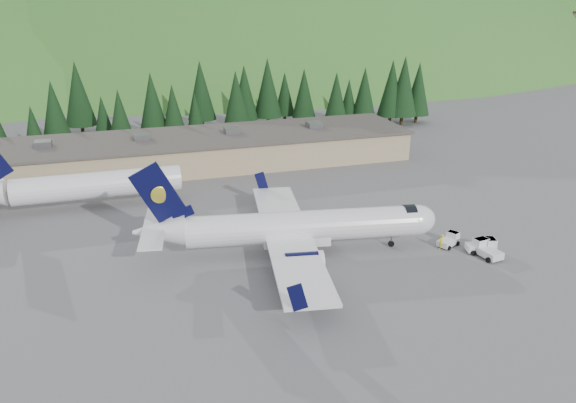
{
  "coord_description": "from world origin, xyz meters",
  "views": [
    {
      "loc": [
        -19.12,
        -54.66,
        27.63
      ],
      "look_at": [
        0.0,
        6.0,
        4.0
      ],
      "focal_mm": 35.0,
      "sensor_mm": 36.0,
      "label": 1
    }
  ],
  "objects_px": {
    "second_airliner": "(76,186)",
    "terminal_building": "(204,150)",
    "baggage_tug_a": "(449,240)",
    "ramp_worker": "(441,242)",
    "baggage_tug_b": "(483,246)",
    "airliner": "(295,228)",
    "baggage_tug_c": "(485,249)"
  },
  "relations": [
    {
      "from": "baggage_tug_a",
      "to": "ramp_worker",
      "type": "relative_size",
      "value": 1.75
    },
    {
      "from": "second_airliner",
      "to": "baggage_tug_b",
      "type": "height_order",
      "value": "second_airliner"
    },
    {
      "from": "baggage_tug_b",
      "to": "terminal_building",
      "type": "xyz_separation_m",
      "value": [
        -24.42,
        44.17,
        1.86
      ]
    },
    {
      "from": "baggage_tug_b",
      "to": "terminal_building",
      "type": "relative_size",
      "value": 0.05
    },
    {
      "from": "airliner",
      "to": "baggage_tug_a",
      "type": "bearing_deg",
      "value": -1.87
    },
    {
      "from": "baggage_tug_a",
      "to": "terminal_building",
      "type": "relative_size",
      "value": 0.04
    },
    {
      "from": "airliner",
      "to": "baggage_tug_a",
      "type": "height_order",
      "value": "airliner"
    },
    {
      "from": "baggage_tug_b",
      "to": "airliner",
      "type": "bearing_deg",
      "value": 178.85
    },
    {
      "from": "terminal_building",
      "to": "ramp_worker",
      "type": "relative_size",
      "value": 39.69
    },
    {
      "from": "airliner",
      "to": "baggage_tug_a",
      "type": "distance_m",
      "value": 18.29
    },
    {
      "from": "baggage_tug_a",
      "to": "airliner",
      "type": "bearing_deg",
      "value": 142.96
    },
    {
      "from": "baggage_tug_a",
      "to": "second_airliner",
      "type": "bearing_deg",
      "value": 122.92
    },
    {
      "from": "airliner",
      "to": "terminal_building",
      "type": "height_order",
      "value": "airliner"
    },
    {
      "from": "baggage_tug_b",
      "to": "ramp_worker",
      "type": "xyz_separation_m",
      "value": [
        -4.07,
        2.23,
        0.14
      ]
    },
    {
      "from": "terminal_building",
      "to": "baggage_tug_a",
      "type": "bearing_deg",
      "value": -62.21
    },
    {
      "from": "baggage_tug_a",
      "to": "baggage_tug_c",
      "type": "xyz_separation_m",
      "value": [
        2.23,
        -3.7,
        0.14
      ]
    },
    {
      "from": "baggage_tug_c",
      "to": "baggage_tug_a",
      "type": "bearing_deg",
      "value": 22.97
    },
    {
      "from": "baggage_tug_a",
      "to": "baggage_tug_b",
      "type": "height_order",
      "value": "baggage_tug_b"
    },
    {
      "from": "airliner",
      "to": "ramp_worker",
      "type": "distance_m",
      "value": 16.97
    },
    {
      "from": "airliner",
      "to": "baggage_tug_a",
      "type": "xyz_separation_m",
      "value": [
        17.79,
        -3.55,
        -2.36
      ]
    },
    {
      "from": "baggage_tug_a",
      "to": "baggage_tug_b",
      "type": "xyz_separation_m",
      "value": [
        2.61,
        -2.79,
        0.09
      ]
    },
    {
      "from": "baggage_tug_a",
      "to": "baggage_tug_b",
      "type": "relative_size",
      "value": 0.9
    },
    {
      "from": "second_airliner",
      "to": "terminal_building",
      "type": "distance_m",
      "value": 25.55
    },
    {
      "from": "terminal_building",
      "to": "baggage_tug_c",
      "type": "bearing_deg",
      "value": -61.93
    },
    {
      "from": "second_airliner",
      "to": "terminal_building",
      "type": "xyz_separation_m",
      "value": [
        19.91,
        16.0,
        -0.7
      ]
    },
    {
      "from": "airliner",
      "to": "baggage_tug_c",
      "type": "height_order",
      "value": "airliner"
    },
    {
      "from": "baggage_tug_b",
      "to": "terminal_building",
      "type": "distance_m",
      "value": 50.51
    },
    {
      "from": "baggage_tug_c",
      "to": "terminal_building",
      "type": "height_order",
      "value": "terminal_building"
    },
    {
      "from": "airliner",
      "to": "baggage_tug_c",
      "type": "xyz_separation_m",
      "value": [
        20.02,
        -7.25,
        -2.22
      ]
    },
    {
      "from": "baggage_tug_b",
      "to": "baggage_tug_c",
      "type": "distance_m",
      "value": 0.98
    },
    {
      "from": "baggage_tug_b",
      "to": "baggage_tug_c",
      "type": "height_order",
      "value": "baggage_tug_c"
    },
    {
      "from": "second_airliner",
      "to": "baggage_tug_c",
      "type": "relative_size",
      "value": 7.68
    }
  ]
}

